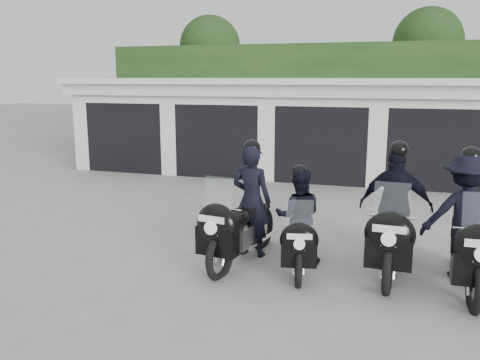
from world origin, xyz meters
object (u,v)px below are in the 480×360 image
(police_bike_a, at_px, (243,213))
(police_bike_b, at_px, (298,224))
(police_bike_d, at_px, (467,225))
(police_bike_c, at_px, (394,215))

(police_bike_a, bearing_deg, police_bike_b, 10.37)
(police_bike_d, bearing_deg, police_bike_a, 179.48)
(police_bike_b, height_order, police_bike_c, police_bike_c)
(police_bike_a, xyz_separation_m, police_bike_d, (3.39, 0.10, 0.07))
(police_bike_c, distance_m, police_bike_d, 1.05)
(police_bike_c, bearing_deg, police_bike_b, -163.88)
(police_bike_b, relative_size, police_bike_d, 0.80)
(police_bike_b, distance_m, police_bike_c, 1.51)
(police_bike_c, bearing_deg, police_bike_d, -11.68)
(police_bike_b, relative_size, police_bike_c, 0.80)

